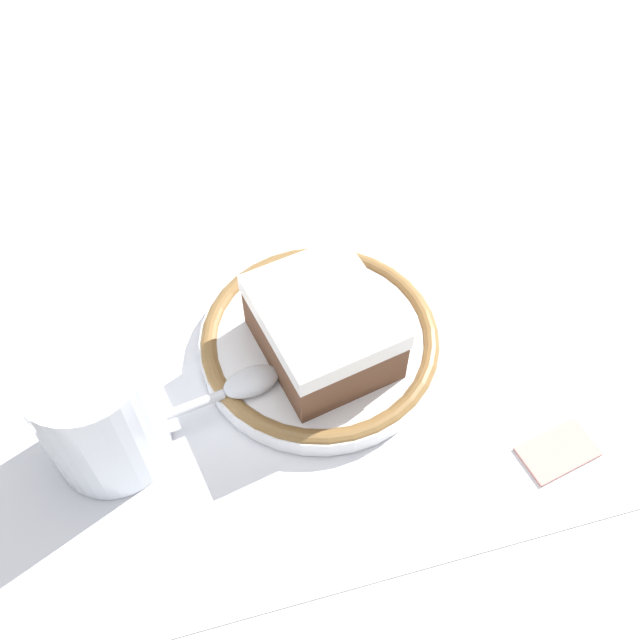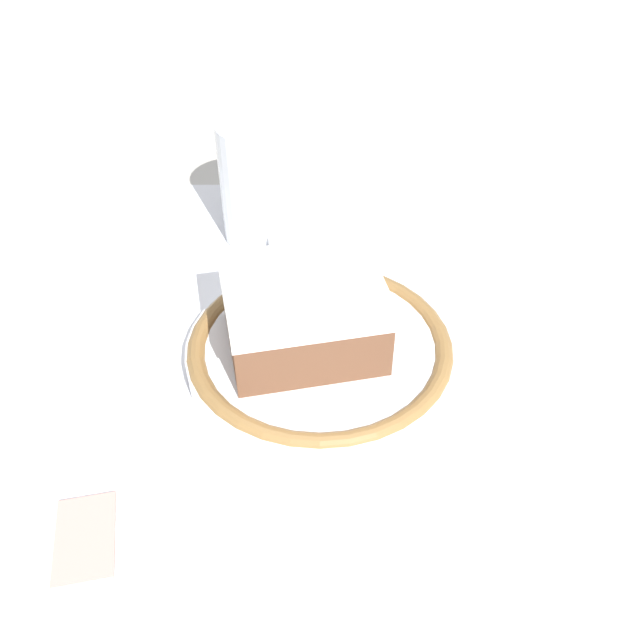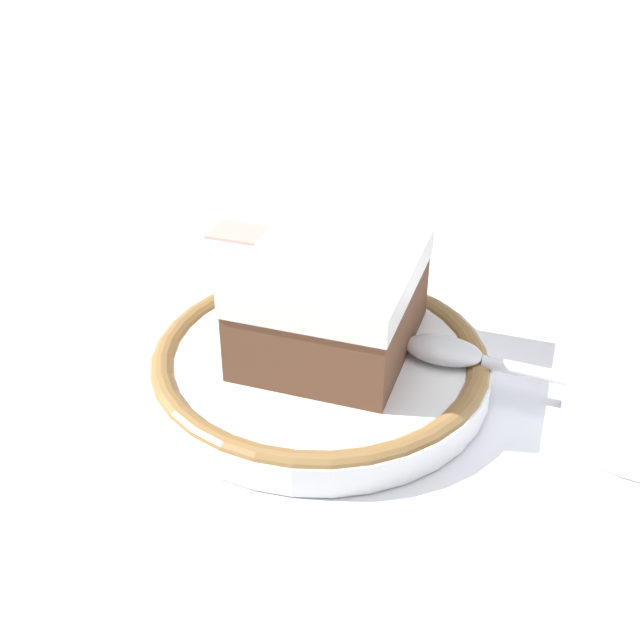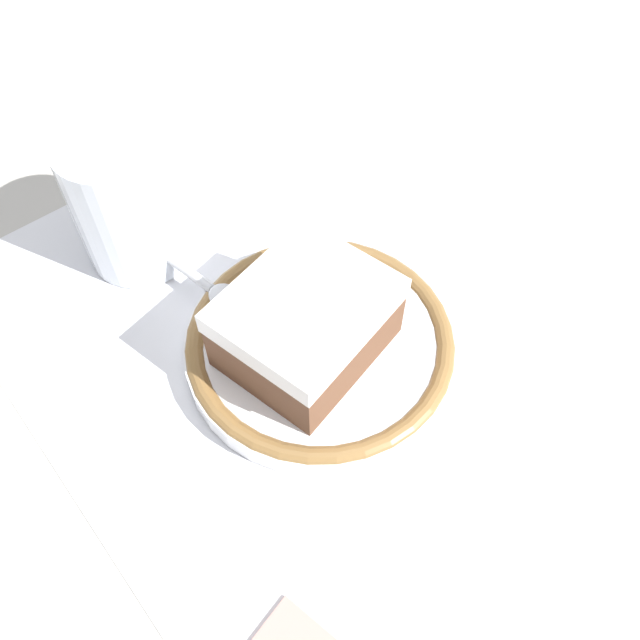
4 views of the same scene
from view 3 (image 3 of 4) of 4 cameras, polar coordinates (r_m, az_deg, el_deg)
The scene contains 7 objects.
ground_plane at distance 0.42m, azimuth -0.72°, elevation -3.16°, with size 2.40×2.40×0.00m, color #B7B2A8.
placemat at distance 0.42m, azimuth -0.72°, elevation -3.07°, with size 0.48×0.32×0.00m, color white.
plate at distance 0.40m, azimuth -0.00°, elevation -3.10°, with size 0.17×0.17×0.02m.
cake_slice at distance 0.39m, azimuth 0.91°, elevation 1.39°, with size 0.10×0.11×0.05m.
spoon at distance 0.39m, azimuth 12.00°, elevation -2.87°, with size 0.14×0.04×0.01m.
napkin at distance 0.49m, azimuth -15.08°, elevation 1.55°, with size 0.11×0.12×0.00m, color white.
sugar_packet at distance 0.55m, azimuth -5.37°, elevation 6.48°, with size 0.05×0.03×0.01m, color #E5998C.
Camera 3 is at (-0.18, 0.29, 0.24)m, focal length 44.39 mm.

